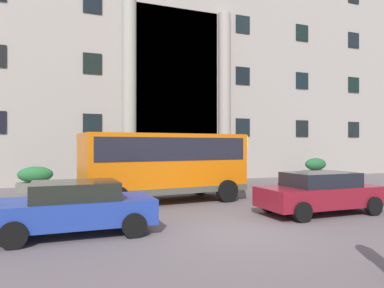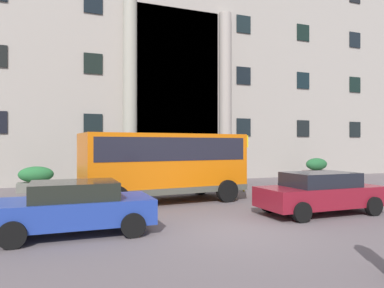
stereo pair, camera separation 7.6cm
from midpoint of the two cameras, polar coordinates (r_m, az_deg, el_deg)
The scene contains 11 objects.
ground_plane at distance 9.83m, azimuth 7.79°, elevation -14.15°, with size 80.00×64.00×0.12m, color #60575A.
office_building_facade at distance 26.85m, azimuth -11.06°, elevation 12.14°, with size 43.71×9.67×16.06m.
orange_minibus at distance 14.48m, azimuth -4.35°, elevation -2.80°, with size 6.68×3.14×2.76m.
bus_stop_sign at distance 17.83m, azimuth 8.48°, elevation -2.07°, with size 0.44×0.08×2.79m.
hedge_planter_far_east at distance 19.23m, azimuth -23.70°, elevation -5.25°, with size 1.72×1.00×1.25m.
hedge_planter_west at distance 25.01m, azimuth 19.49°, elevation -3.86°, with size 1.65×0.98×1.44m.
hedge_planter_entrance_right at distance 20.58m, azimuth 0.69°, elevation -4.88°, with size 1.82×0.73×1.29m.
hedge_planter_east at distance 19.19m, azimuth -11.54°, elevation -5.03°, with size 1.93×0.92×1.42m.
parked_estate_mid at distance 12.76m, azimuth 20.08°, elevation -7.33°, with size 4.23×1.94×1.39m.
parked_sedan_second at distance 9.87m, azimuth -18.20°, elevation -9.54°, with size 4.00×2.11×1.36m.
motorcycle_far_end at distance 14.58m, azimuth 15.21°, elevation -7.47°, with size 2.07×0.55×0.89m.
Camera 2 is at (-4.60, -8.36, 2.32)m, focal length 33.14 mm.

